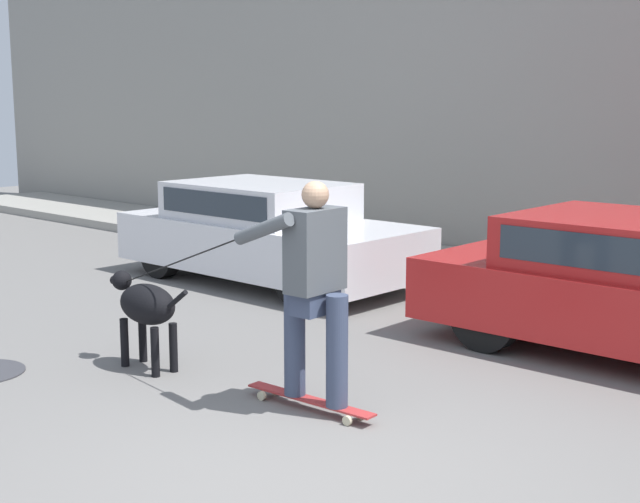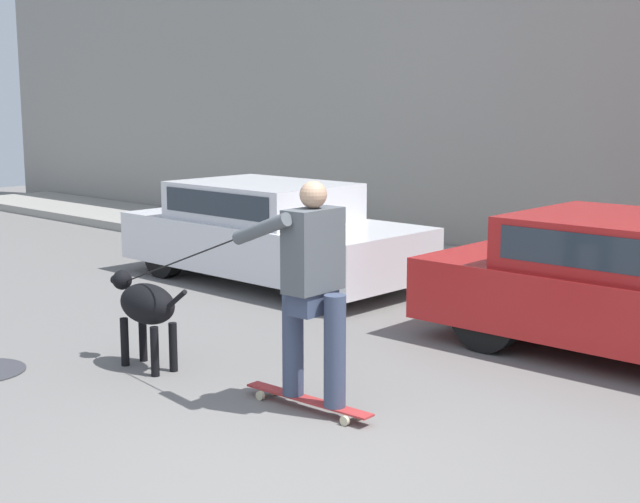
# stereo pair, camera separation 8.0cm
# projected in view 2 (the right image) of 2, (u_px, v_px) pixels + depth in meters

# --- Properties ---
(ground_plane) EXTENTS (36.00, 36.00, 0.00)m
(ground_plane) POSITION_uv_depth(u_px,v_px,m) (303.00, 478.00, 5.36)
(ground_plane) COLOR slate
(parked_car_0) EXTENTS (3.95, 1.70, 1.23)m
(parked_car_0) POSITION_uv_depth(u_px,v_px,m) (269.00, 234.00, 11.00)
(parked_car_0) COLOR black
(parked_car_0) RESTS_ON ground_plane
(dog) EXTENTS (1.01, 0.35, 0.80)m
(dog) POSITION_uv_depth(u_px,v_px,m) (146.00, 306.00, 7.46)
(dog) COLOR black
(dog) RESTS_ON ground_plane
(skateboarder) EXTENTS (2.62, 0.65, 1.69)m
(skateboarder) POSITION_uv_depth(u_px,v_px,m) (312.00, 283.00, 6.35)
(skateboarder) COLOR beige
(skateboarder) RESTS_ON ground_plane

